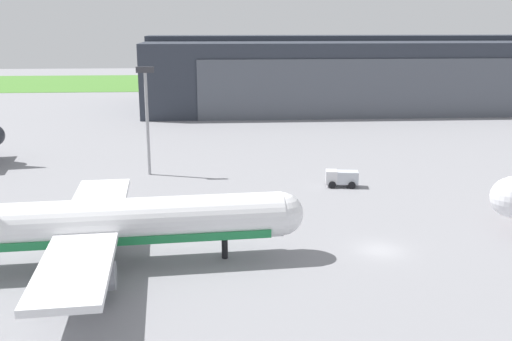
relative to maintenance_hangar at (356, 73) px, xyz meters
name	(u,v)px	position (x,y,z in m)	size (l,w,h in m)	color
ground_plane	(380,250)	(-20.05, -94.84, -8.25)	(440.00, 440.00, 0.00)	gray
grass_field_strip	(258,82)	(-20.05, 62.04, -8.21)	(440.00, 56.00, 0.08)	#4A8332
maintenance_hangar	(356,73)	(0.00, 0.00, 0.00)	(102.60, 40.05, 17.42)	#2D333D
airliner_near_left	(98,224)	(-45.66, -96.54, -4.44)	(36.25, 30.88, 12.98)	white
ops_van	(342,177)	(-19.06, -73.01, -7.02)	(4.37, 2.67, 2.17)	silver
apron_light_mast	(147,111)	(-44.63, -64.89, 0.77)	(2.40, 0.50, 14.97)	#99999E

